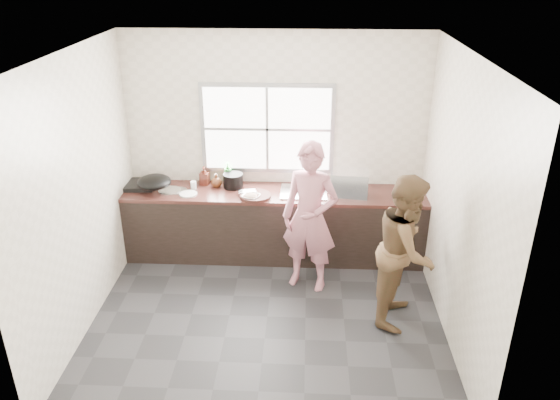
# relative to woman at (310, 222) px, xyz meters

# --- Properties ---
(floor) EXTENTS (3.60, 3.20, 0.01)m
(floor) POSITION_rel_woman_xyz_m (-0.43, -0.64, -0.80)
(floor) COLOR #29292B
(floor) RESTS_ON ground
(ceiling) EXTENTS (3.60, 3.20, 0.01)m
(ceiling) POSITION_rel_woman_xyz_m (-0.43, -0.64, 1.91)
(ceiling) COLOR silver
(ceiling) RESTS_ON wall_back
(wall_back) EXTENTS (3.60, 0.01, 2.70)m
(wall_back) POSITION_rel_woman_xyz_m (-0.43, 0.97, 0.56)
(wall_back) COLOR silver
(wall_back) RESTS_ON ground
(wall_left) EXTENTS (0.01, 3.20, 2.70)m
(wall_left) POSITION_rel_woman_xyz_m (-2.23, -0.64, 0.56)
(wall_left) COLOR beige
(wall_left) RESTS_ON ground
(wall_right) EXTENTS (0.01, 3.20, 2.70)m
(wall_right) POSITION_rel_woman_xyz_m (1.38, -0.64, 0.56)
(wall_right) COLOR silver
(wall_right) RESTS_ON ground
(wall_front) EXTENTS (3.60, 0.01, 2.70)m
(wall_front) POSITION_rel_woman_xyz_m (-0.43, -2.24, 0.56)
(wall_front) COLOR beige
(wall_front) RESTS_ON ground
(cabinet) EXTENTS (3.60, 0.62, 0.82)m
(cabinet) POSITION_rel_woman_xyz_m (-0.43, 0.65, -0.38)
(cabinet) COLOR black
(cabinet) RESTS_ON floor
(countertop) EXTENTS (3.60, 0.64, 0.04)m
(countertop) POSITION_rel_woman_xyz_m (-0.43, 0.65, 0.05)
(countertop) COLOR #3D1E19
(countertop) RESTS_ON cabinet
(sink) EXTENTS (0.55, 0.45, 0.02)m
(sink) POSITION_rel_woman_xyz_m (-0.08, 0.65, 0.07)
(sink) COLOR silver
(sink) RESTS_ON countertop
(faucet) EXTENTS (0.02, 0.02, 0.30)m
(faucet) POSITION_rel_woman_xyz_m (-0.08, 0.85, 0.22)
(faucet) COLOR silver
(faucet) RESTS_ON countertop
(window_frame) EXTENTS (1.60, 0.05, 1.10)m
(window_frame) POSITION_rel_woman_xyz_m (-0.53, 0.95, 0.76)
(window_frame) COLOR #9EA0A5
(window_frame) RESTS_ON wall_back
(window_glazing) EXTENTS (1.50, 0.01, 1.00)m
(window_glazing) POSITION_rel_woman_xyz_m (-0.53, 0.93, 0.76)
(window_glazing) COLOR white
(window_glazing) RESTS_ON window_frame
(woman) EXTENTS (0.67, 0.54, 1.59)m
(woman) POSITION_rel_woman_xyz_m (0.00, 0.00, 0.00)
(woman) COLOR #CC7A8A
(woman) RESTS_ON floor
(person_side) EXTENTS (0.81, 0.92, 1.58)m
(person_side) POSITION_rel_woman_xyz_m (0.96, -0.54, -0.00)
(person_side) COLOR brown
(person_side) RESTS_ON floor
(cutting_board) EXTENTS (0.38, 0.38, 0.04)m
(cutting_board) POSITION_rel_woman_xyz_m (-0.64, 0.48, 0.08)
(cutting_board) COLOR black
(cutting_board) RESTS_ON countertop
(cleaver) EXTENTS (0.22, 0.15, 0.01)m
(cleaver) POSITION_rel_woman_xyz_m (-0.74, 0.56, 0.11)
(cleaver) COLOR #B9BDC0
(cleaver) RESTS_ON cutting_board
(bowl_mince) EXTENTS (0.27, 0.27, 0.05)m
(bowl_mince) POSITION_rel_woman_xyz_m (-0.69, 0.44, 0.09)
(bowl_mince) COLOR white
(bowl_mince) RESTS_ON countertop
(bowl_crabs) EXTENTS (0.22, 0.22, 0.06)m
(bowl_crabs) POSITION_rel_woman_xyz_m (-0.01, 0.63, 0.10)
(bowl_crabs) COLOR white
(bowl_crabs) RESTS_ON countertop
(bowl_held) EXTENTS (0.21, 0.21, 0.07)m
(bowl_held) POSITION_rel_woman_xyz_m (-0.02, 0.44, 0.10)
(bowl_held) COLOR silver
(bowl_held) RESTS_ON countertop
(black_pot) EXTENTS (0.31, 0.31, 0.17)m
(black_pot) POSITION_rel_woman_xyz_m (-0.94, 0.77, 0.15)
(black_pot) COLOR black
(black_pot) RESTS_ON countertop
(plate_food) EXTENTS (0.23, 0.23, 0.02)m
(plate_food) POSITION_rel_woman_xyz_m (-1.44, 0.52, 0.07)
(plate_food) COLOR white
(plate_food) RESTS_ON countertop
(bottle_green) EXTENTS (0.14, 0.14, 0.28)m
(bottle_green) POSITION_rel_woman_xyz_m (-1.01, 0.88, 0.20)
(bottle_green) COLOR green
(bottle_green) RESTS_ON countertop
(bottle_brown_tall) EXTENTS (0.11, 0.11, 0.21)m
(bottle_brown_tall) POSITION_rel_woman_xyz_m (-1.30, 0.84, 0.17)
(bottle_brown_tall) COLOR #421810
(bottle_brown_tall) RESTS_ON countertop
(bottle_brown_short) EXTENTS (0.16, 0.16, 0.16)m
(bottle_brown_short) POSITION_rel_woman_xyz_m (-1.14, 0.77, 0.14)
(bottle_brown_short) COLOR #4E2813
(bottle_brown_short) RESTS_ON countertop
(glass_jar) EXTENTS (0.07, 0.07, 0.10)m
(glass_jar) POSITION_rel_woman_xyz_m (-1.41, 0.68, 0.12)
(glass_jar) COLOR white
(glass_jar) RESTS_ON countertop
(burner) EXTENTS (0.39, 0.39, 0.05)m
(burner) POSITION_rel_woman_xyz_m (-2.08, 0.72, 0.09)
(burner) COLOR black
(burner) RESTS_ON countertop
(wok) EXTENTS (0.50, 0.50, 0.15)m
(wok) POSITION_rel_woman_xyz_m (-1.85, 0.56, 0.20)
(wok) COLOR black
(wok) RESTS_ON burner
(dish_rack) EXTENTS (0.45, 0.33, 0.32)m
(dish_rack) POSITION_rel_woman_xyz_m (0.45, 0.55, 0.23)
(dish_rack) COLOR white
(dish_rack) RESTS_ON countertop
(pot_lid_left) EXTENTS (0.29, 0.29, 0.01)m
(pot_lid_left) POSITION_rel_woman_xyz_m (-1.68, 0.61, 0.07)
(pot_lid_left) COLOR silver
(pot_lid_left) RESTS_ON countertop
(pot_lid_right) EXTENTS (0.29, 0.29, 0.01)m
(pot_lid_right) POSITION_rel_woman_xyz_m (-1.59, 0.61, 0.07)
(pot_lid_right) COLOR #A5A7AC
(pot_lid_right) RESTS_ON countertop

